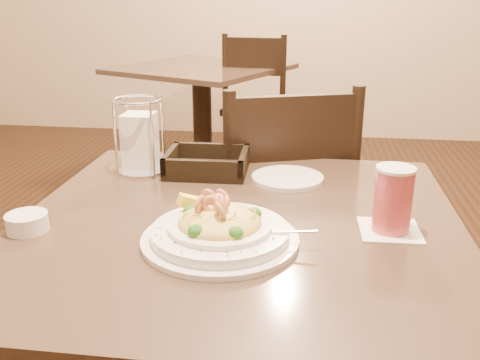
# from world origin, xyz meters

# --- Properties ---
(main_table) EXTENTS (0.90, 0.90, 0.73)m
(main_table) POSITION_xyz_m (0.00, 0.00, 0.50)
(main_table) COLOR black
(main_table) RESTS_ON ground
(background_table) EXTENTS (1.19, 1.19, 0.73)m
(background_table) POSITION_xyz_m (-0.56, 2.30, 0.50)
(background_table) COLOR black
(background_table) RESTS_ON ground
(dining_chair_near) EXTENTS (0.54, 0.54, 0.93)m
(dining_chair_near) POSITION_xyz_m (0.05, 0.56, 0.50)
(dining_chair_near) COLOR black
(dining_chair_near) RESTS_ON ground
(dining_chair_far) EXTENTS (0.46, 0.46, 0.93)m
(dining_chair_far) POSITION_xyz_m (-0.21, 2.39, 0.50)
(dining_chair_far) COLOR black
(dining_chair_far) RESTS_ON ground
(pasta_bowl) EXTENTS (0.33, 0.29, 0.09)m
(pasta_bowl) POSITION_xyz_m (-0.02, -0.10, 0.76)
(pasta_bowl) COLOR white
(pasta_bowl) RESTS_ON main_table
(drink_glass) EXTENTS (0.12, 0.12, 0.13)m
(drink_glass) POSITION_xyz_m (0.30, -0.01, 0.80)
(drink_glass) COLOR white
(drink_glass) RESTS_ON main_table
(bread_basket) EXTENTS (0.21, 0.17, 0.06)m
(bread_basket) POSITION_xyz_m (-0.12, 0.29, 0.75)
(bread_basket) COLOR black
(bread_basket) RESTS_ON main_table
(napkin_caddy) EXTENTS (0.12, 0.12, 0.19)m
(napkin_caddy) POSITION_xyz_m (-0.29, 0.27, 0.81)
(napkin_caddy) COLOR silver
(napkin_caddy) RESTS_ON main_table
(side_plate) EXTENTS (0.22, 0.22, 0.01)m
(side_plate) POSITION_xyz_m (0.09, 0.26, 0.74)
(side_plate) COLOR white
(side_plate) RESTS_ON main_table
(butter_ramekin) EXTENTS (0.10, 0.10, 0.04)m
(butter_ramekin) POSITION_xyz_m (-0.40, -0.11, 0.75)
(butter_ramekin) COLOR white
(butter_ramekin) RESTS_ON main_table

